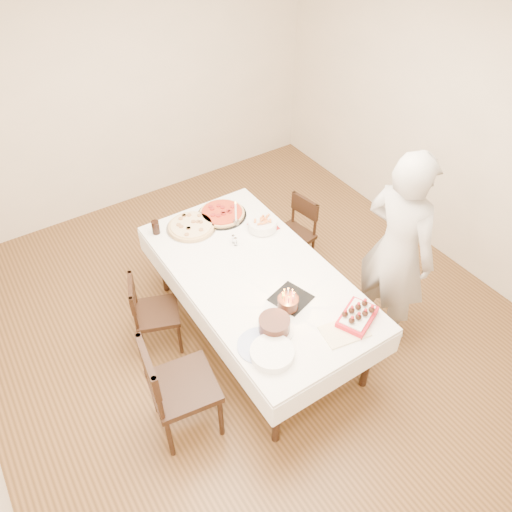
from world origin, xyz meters
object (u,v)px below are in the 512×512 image
chair_left_savory (157,313)px  person (397,251)px  birthday_cake (288,300)px  strawberry_box (357,316)px  pizza_pepperoni (222,213)px  taper_candle (236,213)px  chair_left_dessert (184,386)px  pizza_white (191,226)px  chair_right_savory (292,236)px  pasta_bowl (262,224)px  dining_table (256,304)px  cola_glass (156,227)px  layer_cake (274,325)px

chair_left_savory → person: 2.04m
birthday_cake → strawberry_box: bearing=-46.4°
chair_left_savory → pizza_pepperoni: (0.91, 0.45, 0.39)m
taper_candle → chair_left_savory: bearing=-165.2°
taper_candle → chair_left_dessert: bearing=-135.9°
pizza_white → strawberry_box: size_ratio=1.42×
chair_left_savory → strawberry_box: bearing=153.8°
taper_candle → birthday_cake: 1.08m
chair_right_savory → strawberry_box: 1.49m
pizza_pepperoni → pasta_bowl: size_ratio=1.76×
chair_right_savory → strawberry_box: size_ratio=2.44×
dining_table → pizza_white: size_ratio=4.75×
cola_glass → chair_left_savory: bearing=-118.9°
chair_left_dessert → cola_glass: chair_left_dessert is taller
taper_candle → chair_right_savory: bearing=-6.2°
taper_candle → pasta_bowl: bearing=-45.3°
pizza_white → pasta_bowl: pasta_bowl is taller
chair_left_savory → layer_cake: size_ratio=2.67×
cola_glass → chair_left_dessert: bearing=-108.6°
chair_left_dessert → chair_right_savory: bearing=-140.9°
person → chair_left_savory: bearing=57.0°
chair_right_savory → person: person is taller
dining_table → pizza_pepperoni: size_ratio=4.73×
pizza_white → layer_cake: 1.36m
pizza_white → pizza_pepperoni: bearing=2.7°
chair_right_savory → layer_cake: 1.56m
chair_right_savory → person: bearing=-89.1°
pizza_pepperoni → layer_cake: size_ratio=1.57×
chair_left_savory → chair_left_dessert: chair_left_dessert is taller
person → pizza_pepperoni: bearing=26.2°
taper_candle → layer_cake: (-0.41, -1.18, -0.08)m
chair_left_dessert → person: bearing=-174.2°
chair_left_savory → pizza_white: bearing=-123.1°
taper_candle → cola_glass: (-0.65, 0.29, -0.07)m
pizza_pepperoni → chair_right_savory: bearing=-22.4°
dining_table → pizza_pepperoni: bearing=79.1°
cola_glass → birthday_cake: (0.45, -1.35, 0.03)m
dining_table → pasta_bowl: bearing=51.1°
person → dining_table: bearing=55.8°
chair_left_dessert → dining_table: bearing=-145.1°
chair_left_savory → chair_right_savory: bearing=-152.3°
dining_table → chair_left_savory: 0.84m
dining_table → person: person is taller
chair_right_savory → taper_candle: 0.78m
chair_right_savory → chair_left_savory: 1.55m
chair_left_dessert → cola_glass: 1.48m
dining_table → chair_left_savory: size_ratio=2.77×
chair_left_dessert → chair_left_savory: bearing=-92.7°
chair_left_savory → cola_glass: (0.30, 0.54, 0.43)m
taper_candle → layer_cake: bearing=-108.9°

